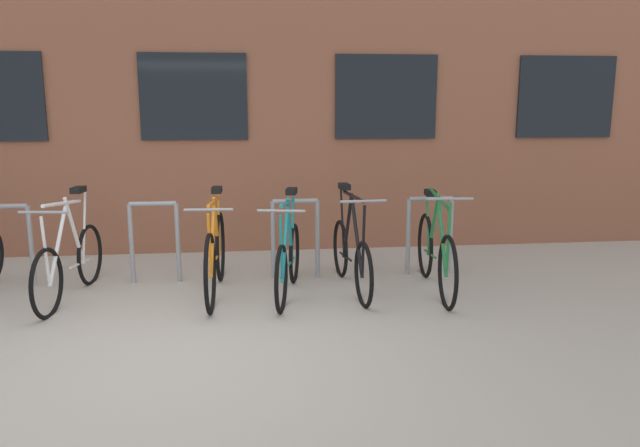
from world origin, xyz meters
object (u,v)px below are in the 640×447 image
bicycle_white (70,261)px  bicycle_black (351,254)px  bicycle_green (436,253)px  bicycle_teal (288,259)px  bicycle_orange (216,254)px

bicycle_white → bicycle_black: (2.79, -0.01, -0.00)m
bicycle_green → bicycle_teal: 1.50m
bicycle_green → bicycle_orange: size_ratio=0.99×
bicycle_black → bicycle_white: bearing=179.8°
bicycle_green → bicycle_orange: bicycle_green is taller
bicycle_white → bicycle_black: 2.79m
bicycle_teal → bicycle_orange: bearing=170.6°
bicycle_green → bicycle_orange: (-2.23, 0.14, 0.01)m
bicycle_black → bicycle_orange: bearing=-179.9°
bicycle_white → bicycle_teal: (2.13, -0.13, -0.01)m
bicycle_orange → bicycle_green: bearing=-3.5°
bicycle_white → bicycle_orange: 1.41m
bicycle_white → bicycle_teal: bearing=-3.5°
bicycle_white → bicycle_teal: bicycle_white is taller
bicycle_black → bicycle_orange: bicycle_black is taller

